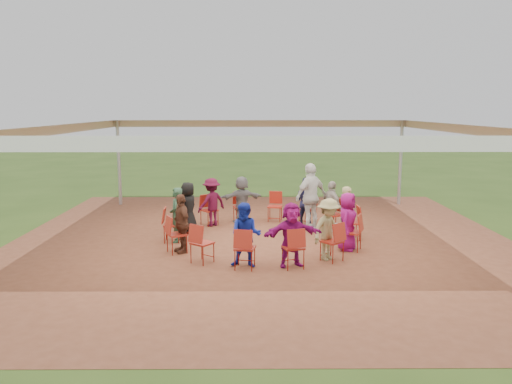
{
  "coord_description": "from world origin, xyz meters",
  "views": [
    {
      "loc": [
        -0.24,
        -12.6,
        3.4
      ],
      "look_at": [
        -0.17,
        0.3,
        1.24
      ],
      "focal_mm": 35.0,
      "sensor_mm": 36.0,
      "label": 1
    }
  ],
  "objects_px": {
    "chair_13": "(332,242)",
    "chair_6": "(209,210)",
    "chair_3": "(308,209)",
    "person_seated_0": "(347,221)",
    "person_seated_5": "(212,202)",
    "person_seated_10": "(291,235)",
    "person_seated_8": "(181,223)",
    "chair_8": "(172,225)",
    "person_seated_2": "(332,206)",
    "chair_1": "(351,223)",
    "chair_5": "(241,207)",
    "chair_12": "(293,248)",
    "chair_9": "(177,235)",
    "chair_0": "(352,232)",
    "person_seated_9": "(246,235)",
    "person_seated_1": "(347,213)",
    "person_seated_6": "(188,208)",
    "standing_person": "(311,197)",
    "chair_11": "(245,248)",
    "person_seated_3": "(306,201)",
    "chair_10": "(202,243)",
    "person_seated_4": "(242,199)",
    "cable_coil": "(300,232)",
    "chair_7": "(185,216)",
    "laptop": "(341,223)",
    "chair_4": "(275,207)",
    "person_seated_11": "(328,229)"
  },
  "relations": [
    {
      "from": "person_seated_1",
      "to": "laptop",
      "type": "relative_size",
      "value": 3.54
    },
    {
      "from": "chair_8",
      "to": "person_seated_9",
      "type": "bearing_deg",
      "value": 40.47
    },
    {
      "from": "person_seated_9",
      "to": "person_seated_11",
      "type": "bearing_deg",
      "value": 25.71
    },
    {
      "from": "chair_13",
      "to": "chair_6",
      "type": "bearing_deg",
      "value": 90.0
    },
    {
      "from": "chair_5",
      "to": "chair_12",
      "type": "distance_m",
      "value": 4.66
    },
    {
      "from": "person_seated_1",
      "to": "person_seated_6",
      "type": "height_order",
      "value": "same"
    },
    {
      "from": "chair_13",
      "to": "person_seated_8",
      "type": "xyz_separation_m",
      "value": [
        -3.48,
        0.71,
        0.26
      ]
    },
    {
      "from": "chair_0",
      "to": "chair_10",
      "type": "distance_m",
      "value": 3.65
    },
    {
      "from": "chair_13",
      "to": "person_seated_3",
      "type": "height_order",
      "value": "person_seated_3"
    },
    {
      "from": "person_seated_8",
      "to": "person_seated_10",
      "type": "relative_size",
      "value": 1.0
    },
    {
      "from": "chair_11",
      "to": "chair_6",
      "type": "bearing_deg",
      "value": 115.71
    },
    {
      "from": "chair_12",
      "to": "person_seated_5",
      "type": "height_order",
      "value": "person_seated_5"
    },
    {
      "from": "chair_9",
      "to": "person_seated_8",
      "type": "relative_size",
      "value": 0.64
    },
    {
      "from": "person_seated_9",
      "to": "cable_coil",
      "type": "distance_m",
      "value": 3.38
    },
    {
      "from": "chair_3",
      "to": "person_seated_0",
      "type": "bearing_deg",
      "value": 139.53
    },
    {
      "from": "chair_8",
      "to": "chair_4",
      "type": "bearing_deg",
      "value": 128.57
    },
    {
      "from": "chair_9",
      "to": "person_seated_11",
      "type": "height_order",
      "value": "person_seated_11"
    },
    {
      "from": "chair_0",
      "to": "person_seated_6",
      "type": "bearing_deg",
      "value": 90.0
    },
    {
      "from": "chair_7",
      "to": "person_seated_8",
      "type": "xyz_separation_m",
      "value": [
        0.19,
        -1.97,
        0.26
      ]
    },
    {
      "from": "chair_0",
      "to": "chair_11",
      "type": "height_order",
      "value": "same"
    },
    {
      "from": "chair_9",
      "to": "chair_10",
      "type": "height_order",
      "value": "same"
    },
    {
      "from": "chair_1",
      "to": "person_seated_2",
      "type": "bearing_deg",
      "value": 19.46
    },
    {
      "from": "person_seated_6",
      "to": "chair_9",
      "type": "bearing_deg",
      "value": 22.58
    },
    {
      "from": "chair_8",
      "to": "person_seated_2",
      "type": "distance_m",
      "value": 4.44
    },
    {
      "from": "person_seated_3",
      "to": "cable_coil",
      "type": "xyz_separation_m",
      "value": [
        -0.24,
        -1.0,
        -0.69
      ]
    },
    {
      "from": "chair_1",
      "to": "person_seated_8",
      "type": "distance_m",
      "value": 4.44
    },
    {
      "from": "chair_8",
      "to": "chair_11",
      "type": "xyz_separation_m",
      "value": [
        1.91,
        -2.19,
        0.0
      ]
    },
    {
      "from": "chair_10",
      "to": "person_seated_11",
      "type": "height_order",
      "value": "person_seated_11"
    },
    {
      "from": "chair_7",
      "to": "chair_11",
      "type": "xyz_separation_m",
      "value": [
        1.72,
        -3.21,
        0.0
      ]
    },
    {
      "from": "chair_12",
      "to": "person_seated_3",
      "type": "xyz_separation_m",
      "value": [
        0.69,
        4.04,
        0.26
      ]
    },
    {
      "from": "chair_11",
      "to": "chair_12",
      "type": "xyz_separation_m",
      "value": [
        1.04,
        0.04,
        0.0
      ]
    },
    {
      "from": "person_seated_5",
      "to": "person_seated_10",
      "type": "xyz_separation_m",
      "value": [
        2.04,
        -3.8,
        0.0
      ]
    },
    {
      "from": "chair_0",
      "to": "person_seated_9",
      "type": "relative_size",
      "value": 0.64
    },
    {
      "from": "person_seated_2",
      "to": "standing_person",
      "type": "distance_m",
      "value": 0.63
    },
    {
      "from": "person_seated_5",
      "to": "standing_person",
      "type": "bearing_deg",
      "value": 129.58
    },
    {
      "from": "chair_10",
      "to": "chair_6",
      "type": "bearing_deg",
      "value": 128.57
    },
    {
      "from": "person_seated_9",
      "to": "chair_13",
      "type": "bearing_deg",
      "value": 22.58
    },
    {
      "from": "chair_9",
      "to": "person_seated_2",
      "type": "height_order",
      "value": "person_seated_2"
    },
    {
      "from": "chair_3",
      "to": "person_seated_2",
      "type": "relative_size",
      "value": 0.64
    },
    {
      "from": "chair_3",
      "to": "person_seated_0",
      "type": "height_order",
      "value": "person_seated_0"
    },
    {
      "from": "chair_11",
      "to": "person_seated_10",
      "type": "relative_size",
      "value": 0.64
    },
    {
      "from": "chair_9",
      "to": "chair_11",
      "type": "relative_size",
      "value": 1.0
    },
    {
      "from": "person_seated_8",
      "to": "chair_1",
      "type": "bearing_deg",
      "value": 76.8
    },
    {
      "from": "chair_13",
      "to": "chair_10",
      "type": "bearing_deg",
      "value": 141.43
    },
    {
      "from": "person_seated_1",
      "to": "person_seated_4",
      "type": "height_order",
      "value": "same"
    },
    {
      "from": "person_seated_3",
      "to": "person_seated_8",
      "type": "height_order",
      "value": "same"
    },
    {
      "from": "chair_0",
      "to": "person_seated_4",
      "type": "distance_m",
      "value": 4.1
    },
    {
      "from": "person_seated_1",
      "to": "person_seated_6",
      "type": "bearing_deg",
      "value": 77.14
    },
    {
      "from": "chair_9",
      "to": "person_seated_0",
      "type": "height_order",
      "value": "person_seated_0"
    },
    {
      "from": "chair_3",
      "to": "standing_person",
      "type": "xyz_separation_m",
      "value": [
        0.01,
        -0.68,
        0.5
      ]
    }
  ]
}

